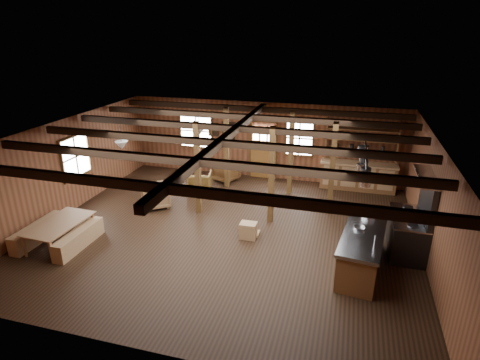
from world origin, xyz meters
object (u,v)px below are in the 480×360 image
(kitchen_island, at_px, (362,250))
(armchair_c, at_px, (156,196))
(commercial_range, at_px, (410,228))
(dining_table, at_px, (62,234))
(armchair_a, at_px, (200,182))
(armchair_b, at_px, (226,171))

(kitchen_island, height_order, armchair_c, kitchen_island)
(commercial_range, bearing_deg, dining_table, -166.78)
(armchair_a, relative_size, armchair_b, 0.95)
(commercial_range, bearing_deg, armchair_b, 148.78)
(dining_table, distance_m, armchair_b, 6.18)
(armchair_a, height_order, armchair_c, armchair_c)
(dining_table, bearing_deg, armchair_b, -23.06)
(commercial_range, relative_size, dining_table, 1.18)
(kitchen_island, distance_m, armchair_c, 6.40)
(dining_table, height_order, armchair_b, armchair_b)
(armchair_b, relative_size, armchair_c, 1.00)
(commercial_range, distance_m, armchair_b, 6.88)
(kitchen_island, height_order, armchair_a, kitchen_island)
(commercial_range, relative_size, armchair_c, 2.56)
(kitchen_island, relative_size, armchair_b, 3.21)
(commercial_range, bearing_deg, kitchen_island, -137.38)
(armchair_b, distance_m, armchair_c, 3.13)
(armchair_a, xyz_separation_m, armchair_b, (0.52, 1.28, 0.02))
(armchair_b, bearing_deg, dining_table, 88.42)
(armchair_a, bearing_deg, armchair_b, -125.19)
(kitchen_island, relative_size, commercial_range, 1.26)
(dining_table, relative_size, armchair_a, 2.28)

